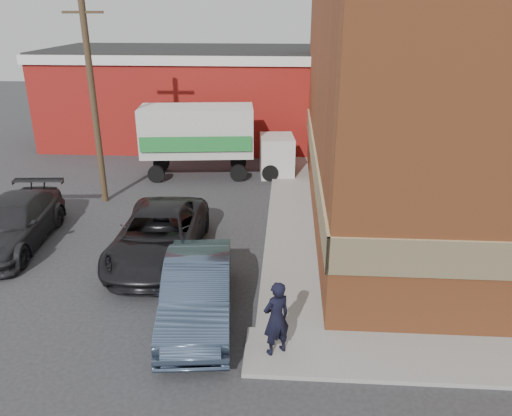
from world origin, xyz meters
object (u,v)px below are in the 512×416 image
(brick_building, at_px, (500,97))
(sedan, at_px, (197,292))
(suv_b, at_px, (12,223))
(box_truck, at_px, (211,137))
(utility_pole, at_px, (92,91))
(man, at_px, (276,318))
(suv_a, at_px, (159,235))
(warehouse, at_px, (185,95))

(brick_building, xyz_separation_m, sedan, (-10.38, -8.50, -3.85))
(suv_b, xyz_separation_m, box_truck, (5.86, 8.23, 1.18))
(utility_pole, relative_size, box_truck, 1.25)
(utility_pole, relative_size, sedan, 1.78)
(man, bearing_deg, utility_pole, -85.29)
(utility_pole, bearing_deg, man, -52.08)
(utility_pole, distance_m, sedan, 10.91)
(brick_building, height_order, sedan, brick_building)
(man, relative_size, suv_b, 0.34)
(utility_pole, bearing_deg, suv_a, -53.83)
(utility_pole, relative_size, man, 4.66)
(sedan, bearing_deg, utility_pole, 117.03)
(man, relative_size, sedan, 0.38)
(brick_building, distance_m, suv_b, 18.64)
(warehouse, bearing_deg, box_truck, -69.65)
(suv_b, bearing_deg, box_truck, 49.71)
(warehouse, xyz_separation_m, suv_a, (2.20, -16.06, -1.99))
(warehouse, height_order, box_truck, warehouse)
(brick_building, bearing_deg, sedan, -140.71)
(suv_a, distance_m, box_truck, 8.94)
(box_truck, bearing_deg, warehouse, 104.26)
(sedan, bearing_deg, box_truck, 90.27)
(brick_building, bearing_deg, utility_pole, 179.98)
(warehouse, bearing_deg, suv_a, -82.20)
(utility_pole, xyz_separation_m, sedan, (5.61, -8.50, -3.91))
(warehouse, distance_m, suv_a, 16.33)
(utility_pole, height_order, suv_b, utility_pole)
(brick_building, height_order, man, brick_building)
(man, bearing_deg, warehouse, -106.59)
(sedan, relative_size, suv_b, 0.90)
(warehouse, distance_m, utility_pole, 11.27)
(utility_pole, relative_size, suv_b, 1.60)
(man, distance_m, suv_b, 10.95)
(brick_building, distance_m, utility_pole, 16.00)
(warehouse, height_order, suv_b, warehouse)
(warehouse, xyz_separation_m, box_truck, (2.67, -7.21, -0.81))
(suv_b, height_order, box_truck, box_truck)
(brick_building, xyz_separation_m, man, (-8.24, -9.96, -3.60))
(warehouse, bearing_deg, suv_b, -101.67)
(warehouse, distance_m, man, 21.94)
(utility_pole, xyz_separation_m, suv_a, (3.70, -5.06, -3.92))
(warehouse, distance_m, suv_b, 15.89)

